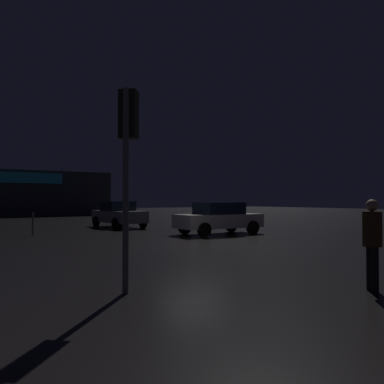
# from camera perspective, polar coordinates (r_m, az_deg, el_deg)

# --- Properties ---
(ground_plane) EXTENTS (120.00, 120.00, 0.00)m
(ground_plane) POSITION_cam_1_polar(r_m,az_deg,el_deg) (15.29, 0.09, -7.35)
(ground_plane) COLOR black
(store_building) EXTENTS (19.78, 8.32, 4.66)m
(store_building) POSITION_cam_1_polar(r_m,az_deg,el_deg) (46.93, -24.55, -0.18)
(store_building) COLOR #33383D
(store_building) RESTS_ON ground
(traffic_signal_main) EXTENTS (0.42, 0.42, 3.67)m
(traffic_signal_main) POSITION_cam_1_polar(r_m,az_deg,el_deg) (7.50, -9.02, 7.57)
(traffic_signal_main) COLOR #595B60
(traffic_signal_main) RESTS_ON ground
(car_near) EXTENTS (4.32, 2.14, 1.54)m
(car_near) POSITION_cam_1_polar(r_m,az_deg,el_deg) (19.52, 3.81, -3.65)
(car_near) COLOR silver
(car_near) RESTS_ON ground
(car_crossing) EXTENTS (2.09, 4.17, 1.57)m
(car_crossing) POSITION_cam_1_polar(r_m,az_deg,el_deg) (24.63, -10.32, -3.12)
(car_crossing) COLOR slate
(car_crossing) RESTS_ON ground
(pedestrian) EXTENTS (0.47, 0.47, 1.67)m
(pedestrian) POSITION_cam_1_polar(r_m,az_deg,el_deg) (8.11, 24.13, -5.91)
(pedestrian) COLOR black
(pedestrian) RESTS_ON ground
(bollard_kerb_b) EXTENTS (0.08, 0.08, 1.06)m
(bollard_kerb_b) POSITION_cam_1_polar(r_m,az_deg,el_deg) (20.32, -21.60, -4.23)
(bollard_kerb_b) COLOR #595B60
(bollard_kerb_b) RESTS_ON ground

